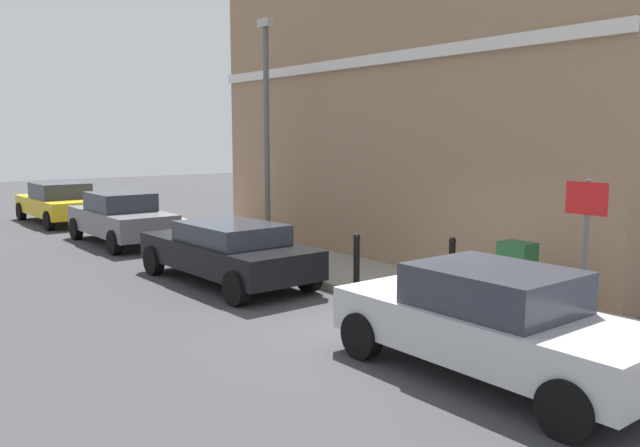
# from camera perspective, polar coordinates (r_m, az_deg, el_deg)

# --- Properties ---
(ground) EXTENTS (80.00, 80.00, 0.00)m
(ground) POSITION_cam_1_polar(r_m,az_deg,el_deg) (10.25, 6.35, -9.46)
(ground) COLOR #38383A
(sidewalk) EXTENTS (2.32, 30.00, 0.15)m
(sidewalk) POSITION_cam_1_polar(r_m,az_deg,el_deg) (16.02, -3.41, -2.88)
(sidewalk) COLOR gray
(sidewalk) RESTS_ON ground
(corner_building) EXTENTS (6.70, 12.33, 7.41)m
(corner_building) POSITION_cam_1_polar(r_m,az_deg,el_deg) (17.42, 12.44, 9.80)
(corner_building) COLOR #937256
(corner_building) RESTS_ON ground
(car_silver) EXTENTS (1.83, 4.18, 1.42)m
(car_silver) POSITION_cam_1_polar(r_m,az_deg,el_deg) (8.40, 14.93, -8.36)
(car_silver) COLOR #B7B7BC
(car_silver) RESTS_ON ground
(car_black) EXTENTS (1.98, 4.54, 1.27)m
(car_black) POSITION_cam_1_polar(r_m,az_deg,el_deg) (13.41, -8.20, -2.36)
(car_black) COLOR black
(car_black) RESTS_ON ground
(car_grey) EXTENTS (1.79, 4.24, 1.45)m
(car_grey) POSITION_cam_1_polar(r_m,az_deg,el_deg) (19.00, -17.19, 0.51)
(car_grey) COLOR slate
(car_grey) RESTS_ON ground
(car_yellow) EXTENTS (2.00, 4.50, 1.42)m
(car_yellow) POSITION_cam_1_polar(r_m,az_deg,el_deg) (24.28, -22.04, 1.75)
(car_yellow) COLOR gold
(car_yellow) RESTS_ON ground
(utility_cabinet) EXTENTS (0.46, 0.61, 1.15)m
(utility_cabinet) POSITION_cam_1_polar(r_m,az_deg,el_deg) (11.16, 16.96, -4.71)
(utility_cabinet) COLOR #1E4C28
(utility_cabinet) RESTS_ON sidewalk
(bollard_near_cabinet) EXTENTS (0.14, 0.14, 1.04)m
(bollard_near_cabinet) POSITION_cam_1_polar(r_m,az_deg,el_deg) (12.11, 11.59, -3.46)
(bollard_near_cabinet) COLOR black
(bollard_near_cabinet) RESTS_ON sidewalk
(bollard_far_kerb) EXTENTS (0.14, 0.14, 1.04)m
(bollard_far_kerb) POSITION_cam_1_polar(r_m,az_deg,el_deg) (12.35, 3.26, -3.10)
(bollard_far_kerb) COLOR black
(bollard_far_kerb) RESTS_ON sidewalk
(street_sign) EXTENTS (0.08, 0.60, 2.30)m
(street_sign) POSITION_cam_1_polar(r_m,az_deg,el_deg) (9.36, 22.42, -1.21)
(street_sign) COLOR #59595B
(street_sign) RESTS_ON sidewalk
(lamppost) EXTENTS (0.20, 0.44, 5.72)m
(lamppost) POSITION_cam_1_polar(r_m,az_deg,el_deg) (16.33, -4.75, 8.69)
(lamppost) COLOR #59595B
(lamppost) RESTS_ON sidewalk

